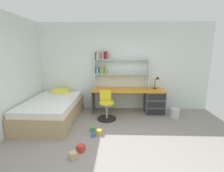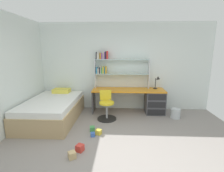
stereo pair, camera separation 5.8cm
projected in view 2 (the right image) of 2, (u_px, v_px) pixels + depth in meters
name	position (u px, v px, depth m)	size (l,w,h in m)	color
ground_plane	(114.00, 156.00, 2.97)	(5.73, 6.05, 0.02)	gray
room_shell	(65.00, 72.00, 3.96)	(5.73, 6.05, 2.68)	silver
desk	(147.00, 100.00, 4.98)	(2.14, 0.61, 0.71)	orange
bookshelf_hutch	(113.00, 66.00, 5.01)	(1.65, 0.22, 1.12)	silver
desk_lamp	(158.00, 81.00, 4.95)	(0.20, 0.17, 0.38)	black
swivel_chair	(107.00, 108.00, 4.52)	(0.52, 0.52, 0.78)	black
bed_platform	(53.00, 110.00, 4.46)	(1.27, 2.01, 0.69)	tan
waste_bin	(175.00, 113.00, 4.61)	(0.26, 0.26, 0.26)	silver
toy_block_natural_0	(72.00, 155.00, 2.89)	(0.12, 0.12, 0.12)	tan
toy_block_yellow_1	(99.00, 132.00, 3.72)	(0.11, 0.11, 0.11)	gold
toy_block_green_2	(92.00, 129.00, 3.87)	(0.11, 0.11, 0.11)	#479E51
toy_block_red_3	(80.00, 148.00, 3.09)	(0.13, 0.13, 0.13)	red
toy_block_blue_4	(93.00, 135.00, 3.63)	(0.09, 0.09, 0.09)	#3860B7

